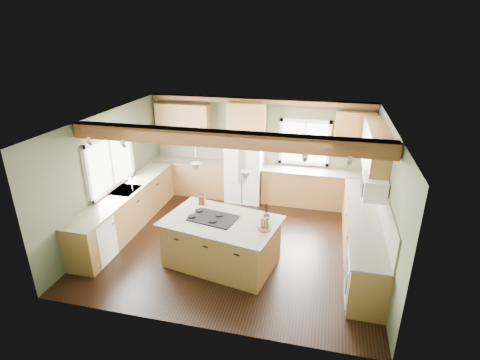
# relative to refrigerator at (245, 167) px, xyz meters

# --- Properties ---
(floor) EXTENTS (5.60, 5.60, 0.00)m
(floor) POSITION_rel_refrigerator_xyz_m (0.30, -2.12, -0.90)
(floor) COLOR black
(floor) RESTS_ON ground
(ceiling) EXTENTS (5.60, 5.60, 0.00)m
(ceiling) POSITION_rel_refrigerator_xyz_m (0.30, -2.12, 1.70)
(ceiling) COLOR silver
(ceiling) RESTS_ON wall_back
(wall_back) EXTENTS (5.60, 0.00, 5.60)m
(wall_back) POSITION_rel_refrigerator_xyz_m (0.30, 0.38, 0.40)
(wall_back) COLOR #444B35
(wall_back) RESTS_ON ground
(wall_left) EXTENTS (0.00, 5.00, 5.00)m
(wall_left) POSITION_rel_refrigerator_xyz_m (-2.50, -2.12, 0.40)
(wall_left) COLOR #444B35
(wall_left) RESTS_ON ground
(wall_right) EXTENTS (0.00, 5.00, 5.00)m
(wall_right) POSITION_rel_refrigerator_xyz_m (3.10, -2.12, 0.40)
(wall_right) COLOR #444B35
(wall_right) RESTS_ON ground
(ceiling_beam) EXTENTS (5.55, 0.26, 0.26)m
(ceiling_beam) POSITION_rel_refrigerator_xyz_m (0.30, -2.92, 1.57)
(ceiling_beam) COLOR #502817
(ceiling_beam) RESTS_ON ceiling
(soffit_trim) EXTENTS (5.55, 0.20, 0.10)m
(soffit_trim) POSITION_rel_refrigerator_xyz_m (0.30, 0.28, 1.64)
(soffit_trim) COLOR #502817
(soffit_trim) RESTS_ON ceiling
(backsplash_back) EXTENTS (5.58, 0.03, 0.58)m
(backsplash_back) POSITION_rel_refrigerator_xyz_m (0.30, 0.36, 0.31)
(backsplash_back) COLOR brown
(backsplash_back) RESTS_ON wall_back
(backsplash_right) EXTENTS (0.03, 3.70, 0.58)m
(backsplash_right) POSITION_rel_refrigerator_xyz_m (3.08, -2.07, 0.31)
(backsplash_right) COLOR brown
(backsplash_right) RESTS_ON wall_right
(base_cab_back_left) EXTENTS (2.02, 0.60, 0.88)m
(base_cab_back_left) POSITION_rel_refrigerator_xyz_m (-1.49, 0.08, -0.46)
(base_cab_back_left) COLOR brown
(base_cab_back_left) RESTS_ON floor
(counter_back_left) EXTENTS (2.06, 0.64, 0.04)m
(counter_back_left) POSITION_rel_refrigerator_xyz_m (-1.49, 0.08, 0.00)
(counter_back_left) COLOR brown
(counter_back_left) RESTS_ON base_cab_back_left
(base_cab_back_right) EXTENTS (2.62, 0.60, 0.88)m
(base_cab_back_right) POSITION_rel_refrigerator_xyz_m (1.79, 0.08, -0.46)
(base_cab_back_right) COLOR brown
(base_cab_back_right) RESTS_ON floor
(counter_back_right) EXTENTS (2.66, 0.64, 0.04)m
(counter_back_right) POSITION_rel_refrigerator_xyz_m (1.79, 0.08, 0.00)
(counter_back_right) COLOR brown
(counter_back_right) RESTS_ON base_cab_back_right
(base_cab_left) EXTENTS (0.60, 3.70, 0.88)m
(base_cab_left) POSITION_rel_refrigerator_xyz_m (-2.20, -2.07, -0.46)
(base_cab_left) COLOR brown
(base_cab_left) RESTS_ON floor
(counter_left) EXTENTS (0.64, 3.74, 0.04)m
(counter_left) POSITION_rel_refrigerator_xyz_m (-2.20, -2.07, 0.00)
(counter_left) COLOR brown
(counter_left) RESTS_ON base_cab_left
(base_cab_right) EXTENTS (0.60, 3.70, 0.88)m
(base_cab_right) POSITION_rel_refrigerator_xyz_m (2.80, -2.07, -0.46)
(base_cab_right) COLOR brown
(base_cab_right) RESTS_ON floor
(counter_right) EXTENTS (0.64, 3.74, 0.04)m
(counter_right) POSITION_rel_refrigerator_xyz_m (2.80, -2.07, 0.00)
(counter_right) COLOR brown
(counter_right) RESTS_ON base_cab_right
(upper_cab_back_left) EXTENTS (1.40, 0.35, 0.90)m
(upper_cab_back_left) POSITION_rel_refrigerator_xyz_m (-1.69, 0.21, 1.05)
(upper_cab_back_left) COLOR brown
(upper_cab_back_left) RESTS_ON wall_back
(upper_cab_over_fridge) EXTENTS (0.96, 0.35, 0.70)m
(upper_cab_over_fridge) POSITION_rel_refrigerator_xyz_m (-0.00, 0.21, 1.25)
(upper_cab_over_fridge) COLOR brown
(upper_cab_over_fridge) RESTS_ON wall_back
(upper_cab_right) EXTENTS (0.35, 2.20, 0.90)m
(upper_cab_right) POSITION_rel_refrigerator_xyz_m (2.92, -1.22, 1.05)
(upper_cab_right) COLOR brown
(upper_cab_right) RESTS_ON wall_right
(upper_cab_back_corner) EXTENTS (0.90, 0.35, 0.90)m
(upper_cab_back_corner) POSITION_rel_refrigerator_xyz_m (2.60, 0.21, 1.05)
(upper_cab_back_corner) COLOR brown
(upper_cab_back_corner) RESTS_ON wall_back
(window_left) EXTENTS (0.04, 1.60, 1.05)m
(window_left) POSITION_rel_refrigerator_xyz_m (-2.48, -2.07, 0.65)
(window_left) COLOR white
(window_left) RESTS_ON wall_left
(window_back) EXTENTS (1.10, 0.04, 1.00)m
(window_back) POSITION_rel_refrigerator_xyz_m (1.45, 0.36, 0.65)
(window_back) COLOR white
(window_back) RESTS_ON wall_back
(sink) EXTENTS (0.50, 0.65, 0.03)m
(sink) POSITION_rel_refrigerator_xyz_m (-2.20, -2.07, 0.01)
(sink) COLOR #262628
(sink) RESTS_ON counter_left
(faucet) EXTENTS (0.02, 0.02, 0.28)m
(faucet) POSITION_rel_refrigerator_xyz_m (-2.02, -2.07, 0.15)
(faucet) COLOR #B2B2B7
(faucet) RESTS_ON sink
(dishwasher) EXTENTS (0.60, 0.60, 0.84)m
(dishwasher) POSITION_rel_refrigerator_xyz_m (-2.19, -3.37, -0.47)
(dishwasher) COLOR white
(dishwasher) RESTS_ON floor
(oven) EXTENTS (0.60, 0.72, 0.84)m
(oven) POSITION_rel_refrigerator_xyz_m (2.79, -3.37, -0.47)
(oven) COLOR white
(oven) RESTS_ON floor
(microwave) EXTENTS (0.40, 0.70, 0.38)m
(microwave) POSITION_rel_refrigerator_xyz_m (2.88, -2.17, 0.65)
(microwave) COLOR white
(microwave) RESTS_ON wall_right
(pendant_left) EXTENTS (0.18, 0.18, 0.16)m
(pendant_left) POSITION_rel_refrigerator_xyz_m (-0.26, -2.83, 0.98)
(pendant_left) COLOR #B2B2B7
(pendant_left) RESTS_ON ceiling
(pendant_right) EXTENTS (0.18, 0.18, 0.16)m
(pendant_right) POSITION_rel_refrigerator_xyz_m (0.70, -3.01, 0.98)
(pendant_right) COLOR #B2B2B7
(pendant_right) RESTS_ON ceiling
(refrigerator) EXTENTS (0.90, 0.74, 1.80)m
(refrigerator) POSITION_rel_refrigerator_xyz_m (0.00, 0.00, 0.00)
(refrigerator) COLOR white
(refrigerator) RESTS_ON floor
(island) EXTENTS (2.14, 1.54, 0.88)m
(island) POSITION_rel_refrigerator_xyz_m (0.22, -2.92, -0.46)
(island) COLOR brown
(island) RESTS_ON floor
(island_top) EXTENTS (2.29, 1.70, 0.04)m
(island_top) POSITION_rel_refrigerator_xyz_m (0.22, -2.92, 0.00)
(island_top) COLOR brown
(island_top) RESTS_ON island
(cooktop) EXTENTS (0.94, 0.72, 0.02)m
(cooktop) POSITION_rel_refrigerator_xyz_m (0.06, -2.89, 0.03)
(cooktop) COLOR black
(cooktop) RESTS_ON island_top
(knife_block) EXTENTS (0.12, 0.10, 0.19)m
(knife_block) POSITION_rel_refrigerator_xyz_m (-0.34, -2.37, 0.11)
(knife_block) COLOR brown
(knife_block) RESTS_ON island_top
(utensil_crock) EXTENTS (0.12, 0.12, 0.15)m
(utensil_crock) POSITION_rel_refrigerator_xyz_m (1.02, -2.72, 0.09)
(utensil_crock) COLOR #443B36
(utensil_crock) RESTS_ON island_top
(bottle_tray) EXTENTS (0.29, 0.29, 0.23)m
(bottle_tray) POSITION_rel_refrigerator_xyz_m (1.05, -3.05, 0.13)
(bottle_tray) COLOR brown
(bottle_tray) RESTS_ON island_top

